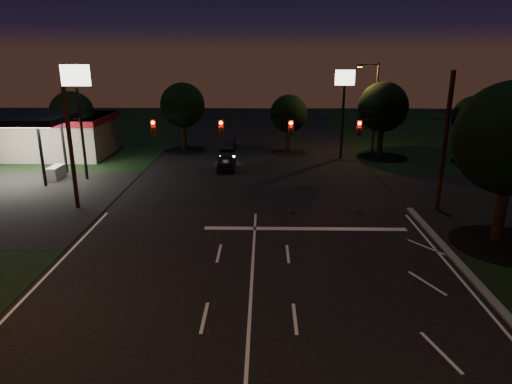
{
  "coord_description": "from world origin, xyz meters",
  "views": [
    {
      "loc": [
        0.56,
        -13.76,
        10.17
      ],
      "look_at": [
        0.12,
        9.18,
        3.0
      ],
      "focal_mm": 32.0,
      "sensor_mm": 36.0,
      "label": 1
    }
  ],
  "objects_px": {
    "car_oncoming_a": "(226,162)",
    "car_oncoming_b": "(228,142)",
    "utility_pole_right": "(436,210)",
    "tree_right_near": "(511,139)"
  },
  "relations": [
    {
      "from": "tree_right_near",
      "to": "car_oncoming_b",
      "type": "bearing_deg",
      "value": 124.78
    },
    {
      "from": "tree_right_near",
      "to": "car_oncoming_a",
      "type": "height_order",
      "value": "tree_right_near"
    },
    {
      "from": "car_oncoming_a",
      "to": "utility_pole_right",
      "type": "bearing_deg",
      "value": 143.16
    },
    {
      "from": "utility_pole_right",
      "to": "car_oncoming_a",
      "type": "height_order",
      "value": "utility_pole_right"
    },
    {
      "from": "car_oncoming_a",
      "to": "car_oncoming_b",
      "type": "distance_m",
      "value": 8.99
    },
    {
      "from": "car_oncoming_b",
      "to": "car_oncoming_a",
      "type": "bearing_deg",
      "value": 92.55
    },
    {
      "from": "car_oncoming_a",
      "to": "car_oncoming_b",
      "type": "xyz_separation_m",
      "value": [
        -0.55,
        8.98,
        0.02
      ]
    },
    {
      "from": "car_oncoming_b",
      "to": "tree_right_near",
      "type": "bearing_deg",
      "value": 123.85
    },
    {
      "from": "tree_right_near",
      "to": "car_oncoming_b",
      "type": "distance_m",
      "value": 30.08
    },
    {
      "from": "utility_pole_right",
      "to": "car_oncoming_a",
      "type": "distance_m",
      "value": 18.23
    }
  ]
}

